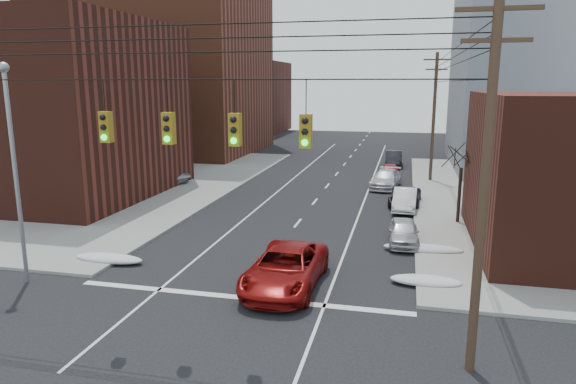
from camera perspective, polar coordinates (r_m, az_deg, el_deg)
The scene contains 24 objects.
sidewalk_nw at distance 51.93m, azimuth -27.13°, elevation 1.38°, with size 40.00×40.00×0.15m, color gray.
building_brick_tall at distance 67.48m, azimuth -14.39°, elevation 17.22°, with size 24.00×20.00×30.00m, color brown.
building_brick_near at distance 44.24m, azimuth -27.07°, elevation 8.16°, with size 20.00×16.00×13.00m, color #491F15.
building_brick_far at distance 91.84m, azimuth -7.70°, elevation 10.39°, with size 22.00×18.00×12.00m, color #491F15.
building_glass at distance 83.86m, azimuth 25.87°, elevation 12.59°, with size 20.00×18.00×22.00m, color gray.
utility_pole_right at distance 15.34m, azimuth 21.01°, elevation 1.02°, with size 2.20×0.28×11.00m.
utility_pole_far at distance 46.07m, azimuth 15.90°, elevation 8.22°, with size 2.20×0.28×11.00m.
traffic_signals at distance 16.20m, azimuth -9.66°, elevation 7.15°, with size 17.00×0.42×2.02m.
street_light at distance 24.09m, azimuth -28.20°, elevation 3.55°, with size 0.44×0.44×9.32m.
bare_tree at distance 32.69m, azimuth 18.53°, elevation 0.52°, with size 2.09×2.20×4.93m.
snow_nw at distance 26.37m, azimuth -19.28°, elevation -6.99°, with size 3.50×1.08×0.42m, color silver.
snow_ne at distance 23.01m, azimuth 15.05°, elevation -9.51°, with size 3.00×1.08×0.42m, color silver.
snow_east_far at distance 27.25m, azimuth 14.77°, elevation -6.08°, with size 4.00×1.08×0.42m, color silver.
red_pickup at distance 21.87m, azimuth -0.28°, elevation -8.44°, with size 2.81×6.10×1.70m, color maroon.
parked_car_a at distance 28.27m, azimuth 12.72°, elevation -4.34°, with size 1.58×3.92×1.34m, color silver.
parked_car_b at distance 35.75m, azimuth 12.85°, elevation -0.84°, with size 1.51×4.33×1.43m, color white.
parked_car_c at distance 37.29m, azimuth 12.87°, elevation -0.46°, with size 2.06×4.47×1.24m, color black.
parked_car_d at distance 42.95m, azimuth 10.80°, elevation 1.41°, with size 2.05×5.03×1.46m, color silver.
parked_car_e at distance 47.05m, azimuth 11.28°, elevation 2.25°, with size 1.61×4.00×1.36m, color maroon.
parked_car_f at distance 54.47m, azimuth 11.63°, elevation 3.66°, with size 1.65×4.74×1.56m, color black.
lot_car_a at distance 41.13m, azimuth -19.41°, elevation 0.75°, with size 1.65×4.72×1.56m, color beige.
lot_car_b at distance 45.47m, azimuth -13.61°, elevation 2.03°, with size 2.33×5.06×1.41m, color #AAAAAF.
lot_car_c at distance 45.80m, azimuth -21.71°, elevation 1.69°, with size 2.21×5.44×1.58m, color black.
lot_car_d at distance 44.22m, azimuth -22.30°, elevation 1.06°, with size 1.45×3.60×1.23m, color silver.
Camera 1 is at (6.31, -11.93, 8.51)m, focal length 32.00 mm.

